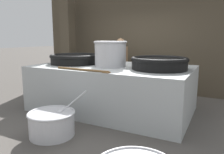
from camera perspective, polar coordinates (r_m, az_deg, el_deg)
ground_plane at (r=5.10m, az=0.00°, el=-8.38°), size 60.00×60.00×0.00m
back_wall at (r=6.88m, az=8.62°, el=10.39°), size 7.13×0.24×3.33m
support_pillar at (r=7.45m, az=-11.45°, el=10.28°), size 0.36×0.36×3.33m
hearth_platform at (r=4.96m, az=0.00°, el=-2.86°), size 3.44×1.99×1.01m
giant_wok_near at (r=5.35m, az=-9.72°, el=4.77°), size 1.18×1.18×0.23m
giant_wok_far at (r=4.42m, az=12.26°, el=3.67°), size 1.13×1.13×0.24m
stock_pot at (r=4.72m, az=-0.42°, el=6.20°), size 0.72×0.72×0.55m
stirring_paddle at (r=4.17m, az=-7.17°, el=1.86°), size 1.22×0.14×0.04m
cook at (r=6.31m, az=2.17°, el=3.35°), size 0.46×0.64×1.61m
prep_bowl_vegetables at (r=3.86m, az=-15.42°, el=-11.37°), size 0.78×0.90×0.72m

